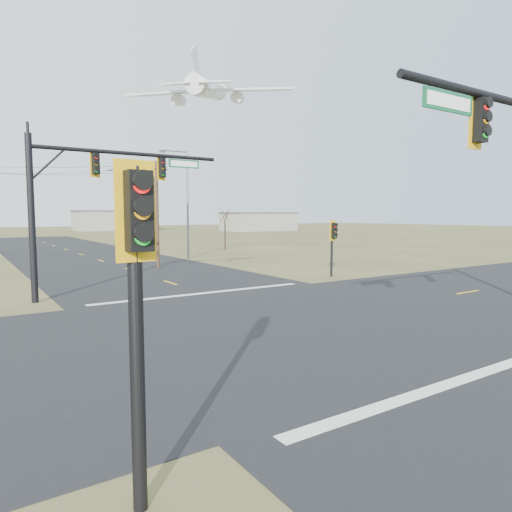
{
  "coord_description": "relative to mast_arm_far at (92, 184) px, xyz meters",
  "views": [
    {
      "loc": [
        -10.77,
        -13.98,
        4.17
      ],
      "look_at": [
        -0.94,
        1.0,
        2.55
      ],
      "focal_mm": 32.0,
      "sensor_mm": 36.0,
      "label": 1
    }
  ],
  "objects": [
    {
      "name": "road_ns",
      "position": [
        5.02,
        -9.71,
        -5.67
      ],
      "size": [
        14.0,
        160.0,
        0.02
      ],
      "primitive_type": "cube",
      "color": "black",
      "rests_on": "ground"
    },
    {
      "name": "streetlight_a",
      "position": [
        12.37,
        16.04,
        0.04
      ],
      "size": [
        2.86,
        0.44,
        10.2
      ],
      "rotation": [
        0.0,
        0.0,
        0.36
      ],
      "color": "slate",
      "rests_on": "ground"
    },
    {
      "name": "bare_tree_c",
      "position": [
        21.02,
        23.84,
        -1.54
      ],
      "size": [
        2.24,
        2.24,
        5.28
      ],
      "rotation": [
        0.0,
        0.0,
        -0.01
      ],
      "color": "black",
      "rests_on": "ground"
    },
    {
      "name": "ground",
      "position": [
        5.02,
        -9.71,
        -5.68
      ],
      "size": [
        320.0,
        320.0,
        0.0
      ],
      "primitive_type": "plane",
      "color": "olive",
      "rests_on": "ground"
    },
    {
      "name": "pedestal_signal_ne",
      "position": [
        15.29,
        -1.08,
        -2.86
      ],
      "size": [
        0.59,
        0.5,
        3.81
      ],
      "rotation": [
        0.0,
        0.0,
        0.08
      ],
      "color": "black",
      "rests_on": "ground"
    },
    {
      "name": "utility_pole_near",
      "position": [
        7.32,
        10.21,
        -1.33
      ],
      "size": [
        1.97,
        0.74,
        8.29
      ],
      "rotation": [
        0.0,
        0.0,
        0.31
      ],
      "color": "#4A2E20",
      "rests_on": "ground"
    },
    {
      "name": "streetlight_b",
      "position": [
        14.55,
        40.16,
        0.24
      ],
      "size": [
        2.94,
        0.33,
        10.55
      ],
      "rotation": [
        0.0,
        0.0,
        0.11
      ],
      "color": "slate",
      "rests_on": "ground"
    },
    {
      "name": "warehouse_mid",
      "position": [
        30.02,
        100.29,
        -3.18
      ],
      "size": [
        20.0,
        12.0,
        5.0
      ],
      "primitive_type": "cube",
      "color": "gray",
      "rests_on": "ground"
    },
    {
      "name": "road_ew",
      "position": [
        5.02,
        -9.71,
        -5.67
      ],
      "size": [
        160.0,
        14.0,
        0.02
      ],
      "primitive_type": "cube",
      "color": "black",
      "rests_on": "ground"
    },
    {
      "name": "stop_bar_far",
      "position": [
        5.02,
        -2.21,
        -5.65
      ],
      "size": [
        12.0,
        0.4,
        0.01
      ],
      "primitive_type": "cube",
      "color": "silver",
      "rests_on": "road_ns"
    },
    {
      "name": "mast_arm_far",
      "position": [
        0.0,
        0.0,
        0.0
      ],
      "size": [
        9.8,
        0.57,
        7.94
      ],
      "rotation": [
        0.0,
        0.0,
        0.36
      ],
      "color": "black",
      "rests_on": "ground"
    },
    {
      "name": "jet_airliner",
      "position": [
        37.5,
        59.72,
        23.55
      ],
      "size": [
        31.94,
        32.03,
        14.32
      ],
      "rotation": [
        0.0,
        -0.2,
        0.83
      ],
      "color": "silver"
    },
    {
      "name": "warehouse_right",
      "position": [
        60.02,
        75.29,
        -3.43
      ],
      "size": [
        18.0,
        10.0,
        4.5
      ],
      "primitive_type": "cube",
      "color": "gray",
      "rests_on": "ground"
    },
    {
      "name": "pedestal_signal_sw",
      "position": [
        -3.76,
        -17.79,
        -2.17
      ],
      "size": [
        0.58,
        0.51,
        4.92
      ],
      "rotation": [
        0.0,
        0.0,
        0.05
      ],
      "color": "black",
      "rests_on": "ground"
    },
    {
      "name": "stop_bar_near",
      "position": [
        5.02,
        -17.21,
        -5.65
      ],
      "size": [
        12.0,
        0.4,
        0.01
      ],
      "primitive_type": "cube",
      "color": "silver",
      "rests_on": "road_ns"
    }
  ]
}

